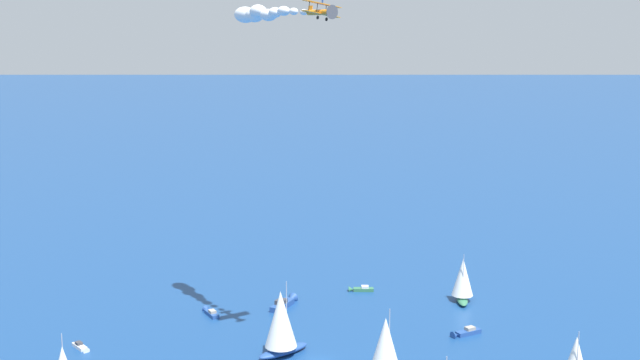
# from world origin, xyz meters

# --- Properties ---
(motorboat_near_centre) EXTENTS (4.82, 5.53, 1.70)m
(motorboat_near_centre) POSITION_xyz_m (26.36, -20.58, 0.46)
(motorboat_near_centre) COLOR #23478C
(motorboat_near_centre) RESTS_ON ground_plane
(motorboat_far_port) EXTENTS (5.81, 2.23, 1.64)m
(motorboat_far_port) POSITION_xyz_m (-2.88, -40.39, 0.44)
(motorboat_far_port) COLOR #33704C
(motorboat_far_port) RESTS_ON ground_plane
(motorboat_far_stbd) EXTENTS (4.63, 4.19, 1.45)m
(motorboat_far_stbd) POSITION_xyz_m (44.81, 0.83, 0.39)
(motorboat_far_stbd) COLOR white
(motorboat_far_stbd) RESTS_ON ground_plane
(sailboat_trailing) EXTENTS (7.05, 8.90, 11.52)m
(sailboat_trailing) POSITION_xyz_m (-11.84, 2.87, 5.26)
(sailboat_trailing) COLOR gold
(sailboat_trailing) RESTS_ON ground_plane
(motorboat_ahead) EXTENTS (4.61, 9.25, 2.60)m
(motorboat_ahead) POSITION_xyz_m (12.01, -28.04, 0.70)
(motorboat_ahead) COLOR #23478C
(motorboat_ahead) RESTS_ON ground_plane
(motorboat_mid_cluster) EXTENTS (6.14, 5.28, 1.88)m
(motorboat_mid_cluster) POSITION_xyz_m (-25.78, -17.19, 0.51)
(motorboat_mid_cluster) COLOR #23478C
(motorboat_mid_cluster) RESTS_ON ground_plane
(sailboat_outer_ring_a) EXTENTS (4.93, 8.58, 10.90)m
(sailboat_outer_ring_a) POSITION_xyz_m (-25.62, -36.95, 4.98)
(sailboat_outer_ring_a) COLOR #33704C
(sailboat_outer_ring_a) RESTS_ON ground_plane
(sailboat_outer_ring_d) EXTENTS (9.36, 9.92, 13.75)m
(sailboat_outer_ring_d) POSITION_xyz_m (7.49, -2.19, 6.28)
(sailboat_outer_ring_d) COLOR #23478C
(sailboat_outer_ring_d) RESTS_ON ground_plane
(biplane_lead) EXTENTS (6.55, 6.50, 3.66)m
(biplane_lead) POSITION_xyz_m (-0.22, 0.19, 61.40)
(biplane_lead) COLOR orange
(smoke_trail_lead) EXTENTS (18.08, 18.25, 3.69)m
(smoke_trail_lead) POSITION_xyz_m (13.75, -13.71, 61.23)
(smoke_trail_lead) COLOR white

